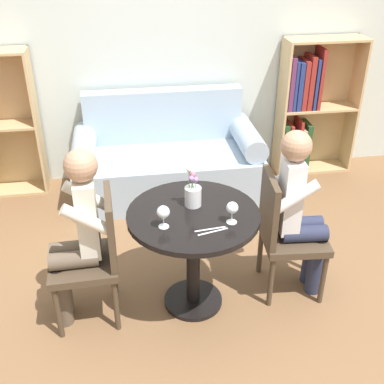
{
  "coord_description": "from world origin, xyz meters",
  "views": [
    {
      "loc": [
        -0.39,
        -2.48,
        2.34
      ],
      "look_at": [
        0.0,
        0.05,
        0.85
      ],
      "focal_mm": 45.0,
      "sensor_mm": 36.0,
      "label": 1
    }
  ],
  "objects_px": {
    "bookshelf_right": "(307,110)",
    "person_left": "(76,235)",
    "person_right": "(300,211)",
    "flower_vase": "(193,193)",
    "couch": "(167,161)",
    "wine_glass_right": "(232,208)",
    "chair_left": "(94,253)",
    "chair_right": "(284,230)",
    "wine_glass_left": "(163,213)"
  },
  "relations": [
    {
      "from": "bookshelf_right",
      "to": "person_left",
      "type": "relative_size",
      "value": 1.11
    },
    {
      "from": "person_right",
      "to": "flower_vase",
      "type": "height_order",
      "value": "person_right"
    },
    {
      "from": "couch",
      "to": "wine_glass_right",
      "type": "relative_size",
      "value": 12.23
    },
    {
      "from": "chair_left",
      "to": "flower_vase",
      "type": "distance_m",
      "value": 0.72
    },
    {
      "from": "chair_right",
      "to": "person_right",
      "type": "bearing_deg",
      "value": -92.93
    },
    {
      "from": "bookshelf_right",
      "to": "wine_glass_right",
      "type": "bearing_deg",
      "value": -121.69
    },
    {
      "from": "wine_glass_right",
      "to": "chair_left",
      "type": "bearing_deg",
      "value": 170.27
    },
    {
      "from": "couch",
      "to": "chair_left",
      "type": "distance_m",
      "value": 1.7
    },
    {
      "from": "chair_left",
      "to": "bookshelf_right",
      "type": "bearing_deg",
      "value": 130.03
    },
    {
      "from": "chair_right",
      "to": "wine_glass_right",
      "type": "relative_size",
      "value": 6.43
    },
    {
      "from": "person_left",
      "to": "wine_glass_right",
      "type": "relative_size",
      "value": 8.63
    },
    {
      "from": "chair_right",
      "to": "person_right",
      "type": "relative_size",
      "value": 0.74
    },
    {
      "from": "chair_left",
      "to": "wine_glass_right",
      "type": "height_order",
      "value": "chair_left"
    },
    {
      "from": "couch",
      "to": "person_left",
      "type": "relative_size",
      "value": 1.42
    },
    {
      "from": "chair_left",
      "to": "person_right",
      "type": "height_order",
      "value": "person_right"
    },
    {
      "from": "person_right",
      "to": "flower_vase",
      "type": "xyz_separation_m",
      "value": [
        -0.71,
        0.04,
        0.18
      ]
    },
    {
      "from": "couch",
      "to": "chair_right",
      "type": "distance_m",
      "value": 1.65
    },
    {
      "from": "bookshelf_right",
      "to": "flower_vase",
      "type": "xyz_separation_m",
      "value": [
        -1.42,
        -1.75,
        0.17
      ]
    },
    {
      "from": "bookshelf_right",
      "to": "chair_right",
      "type": "distance_m",
      "value": 1.95
    },
    {
      "from": "chair_right",
      "to": "bookshelf_right",
      "type": "bearing_deg",
      "value": -19.83
    },
    {
      "from": "person_left",
      "to": "chair_left",
      "type": "bearing_deg",
      "value": 91.06
    },
    {
      "from": "couch",
      "to": "chair_right",
      "type": "xyz_separation_m",
      "value": [
        0.63,
        -1.51,
        0.18
      ]
    },
    {
      "from": "chair_right",
      "to": "person_right",
      "type": "xyz_separation_m",
      "value": [
        0.09,
        -0.01,
        0.15
      ]
    },
    {
      "from": "wine_glass_right",
      "to": "flower_vase",
      "type": "bearing_deg",
      "value": 130.83
    },
    {
      "from": "person_right",
      "to": "couch",
      "type": "bearing_deg",
      "value": 29.78
    },
    {
      "from": "person_left",
      "to": "person_right",
      "type": "bearing_deg",
      "value": 90.35
    },
    {
      "from": "bookshelf_right",
      "to": "wine_glass_right",
      "type": "distance_m",
      "value": 2.33
    },
    {
      "from": "wine_glass_left",
      "to": "chair_right",
      "type": "bearing_deg",
      "value": 12.68
    },
    {
      "from": "wine_glass_left",
      "to": "flower_vase",
      "type": "bearing_deg",
      "value": 45.94
    },
    {
      "from": "chair_right",
      "to": "person_left",
      "type": "bearing_deg",
      "value": 97.08
    },
    {
      "from": "chair_left",
      "to": "person_left",
      "type": "relative_size",
      "value": 0.74
    },
    {
      "from": "chair_left",
      "to": "wine_glass_left",
      "type": "bearing_deg",
      "value": 71.81
    },
    {
      "from": "bookshelf_right",
      "to": "chair_left",
      "type": "relative_size",
      "value": 1.49
    },
    {
      "from": "bookshelf_right",
      "to": "wine_glass_left",
      "type": "distance_m",
      "value": 2.56
    },
    {
      "from": "chair_right",
      "to": "couch",
      "type": "bearing_deg",
      "value": 27.08
    },
    {
      "from": "couch",
      "to": "bookshelf_right",
      "type": "xyz_separation_m",
      "value": [
        1.43,
        0.26,
        0.34
      ]
    },
    {
      "from": "person_left",
      "to": "bookshelf_right",
      "type": "bearing_deg",
      "value": 128.86
    },
    {
      "from": "person_left",
      "to": "person_right",
      "type": "xyz_separation_m",
      "value": [
        1.44,
        0.05,
        0.0
      ]
    },
    {
      "from": "wine_glass_left",
      "to": "wine_glass_right",
      "type": "distance_m",
      "value": 0.41
    },
    {
      "from": "chair_right",
      "to": "person_right",
      "type": "distance_m",
      "value": 0.17
    },
    {
      "from": "person_left",
      "to": "person_right",
      "type": "relative_size",
      "value": 1.0
    },
    {
      "from": "person_left",
      "to": "wine_glass_right",
      "type": "bearing_deg",
      "value": 79.85
    },
    {
      "from": "bookshelf_right",
      "to": "person_left",
      "type": "distance_m",
      "value": 2.83
    },
    {
      "from": "wine_glass_left",
      "to": "flower_vase",
      "type": "height_order",
      "value": "flower_vase"
    },
    {
      "from": "chair_right",
      "to": "wine_glass_left",
      "type": "relative_size",
      "value": 6.33
    },
    {
      "from": "couch",
      "to": "person_right",
      "type": "xyz_separation_m",
      "value": [
        0.72,
        -1.52,
        0.33
      ]
    },
    {
      "from": "couch",
      "to": "wine_glass_left",
      "type": "relative_size",
      "value": 12.05
    },
    {
      "from": "flower_vase",
      "to": "person_right",
      "type": "bearing_deg",
      "value": -3.33
    },
    {
      "from": "bookshelf_right",
      "to": "person_right",
      "type": "distance_m",
      "value": 1.92
    },
    {
      "from": "bookshelf_right",
      "to": "flower_vase",
      "type": "bearing_deg",
      "value": -129.11
    }
  ]
}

